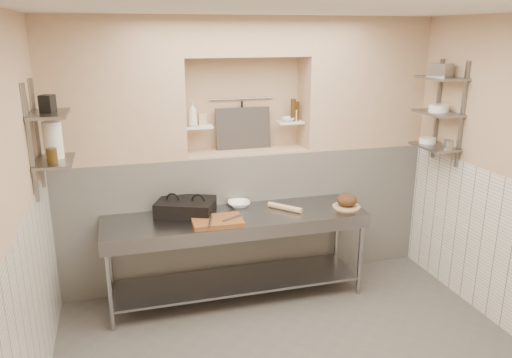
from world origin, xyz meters
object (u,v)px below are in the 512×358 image
object	(u,v)px
cutting_board	(217,221)
bowl_alcove	(288,119)
bottle_soap	(193,114)
mixing_bowl	(239,204)
prep_table	(236,240)
bread_loaf	(347,200)
rolling_pin	(285,207)
jug_left	(53,140)
panini_press	(186,207)

from	to	relation	value
cutting_board	bowl_alcove	size ratio (longest dim) A/B	3.25
bottle_soap	mixing_bowl	bearing A→B (deg)	-33.96
prep_table	cutting_board	distance (m)	0.38
mixing_bowl	bottle_soap	world-z (taller)	bottle_soap
bread_loaf	bottle_soap	size ratio (longest dim) A/B	0.84
rolling_pin	bottle_soap	world-z (taller)	bottle_soap
jug_left	bowl_alcove	bearing A→B (deg)	14.88
prep_table	bottle_soap	size ratio (longest dim) A/B	10.34
panini_press	bowl_alcove	size ratio (longest dim) A/B	4.52
prep_table	rolling_pin	xyz separation A→B (m)	(0.52, 0.02, 0.29)
cutting_board	bread_loaf	xyz separation A→B (m)	(1.38, 0.08, 0.06)
bottle_soap	panini_press	bearing A→B (deg)	-113.66
bread_loaf	panini_press	bearing A→B (deg)	171.56
bowl_alcove	panini_press	bearing A→B (deg)	-162.54
panini_press	bottle_soap	distance (m)	0.95
prep_table	bottle_soap	distance (m)	1.35
bottle_soap	prep_table	bearing A→B (deg)	-58.97
prep_table	mixing_bowl	xyz separation A→B (m)	(0.09, 0.25, 0.29)
bread_loaf	rolling_pin	bearing A→B (deg)	172.04
bowl_alcove	prep_table	bearing A→B (deg)	-142.50
mixing_bowl	bottle_soap	distance (m)	1.03
bowl_alcove	jug_left	bearing A→B (deg)	-165.12
cutting_board	jug_left	distance (m)	1.62
cutting_board	mixing_bowl	distance (m)	0.51
cutting_board	bread_loaf	bearing A→B (deg)	3.37
bowl_alcove	bread_loaf	bearing A→B (deg)	-54.34
cutting_board	mixing_bowl	size ratio (longest dim) A/B	2.07
rolling_pin	jug_left	size ratio (longest dim) A/B	1.21
prep_table	jug_left	world-z (taller)	jug_left
mixing_bowl	bread_loaf	distance (m)	1.12
bread_loaf	bowl_alcove	size ratio (longest dim) A/B	1.44
rolling_pin	cutting_board	bearing A→B (deg)	-166.90
cutting_board	bottle_soap	world-z (taller)	bottle_soap
prep_table	cutting_board	world-z (taller)	cutting_board
bowl_alcove	rolling_pin	bearing A→B (deg)	-110.88
prep_table	rolling_pin	size ratio (longest dim) A/B	6.92
bowl_alcove	jug_left	world-z (taller)	jug_left
jug_left	rolling_pin	bearing A→B (deg)	2.39
cutting_board	rolling_pin	xyz separation A→B (m)	(0.73, 0.17, 0.01)
rolling_pin	prep_table	bearing A→B (deg)	-177.34
cutting_board	rolling_pin	distance (m)	0.75
jug_left	prep_table	bearing A→B (deg)	2.30
prep_table	bottle_soap	bearing A→B (deg)	121.03
bread_loaf	jug_left	bearing A→B (deg)	179.96
panini_press	prep_table	bearing A→B (deg)	1.89
bottle_soap	bowl_alcove	world-z (taller)	bottle_soap
panini_press	mixing_bowl	world-z (taller)	panini_press
bottle_soap	cutting_board	bearing A→B (deg)	-81.65
jug_left	panini_press	bearing A→B (deg)	12.09
cutting_board	bread_loaf	distance (m)	1.38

